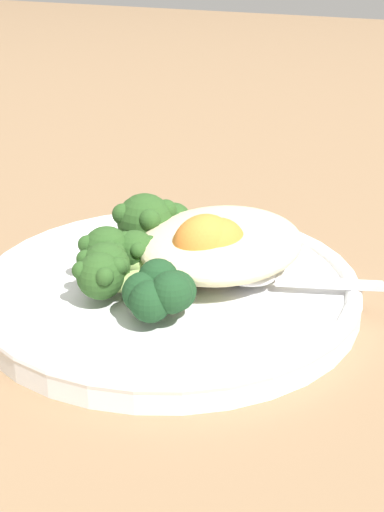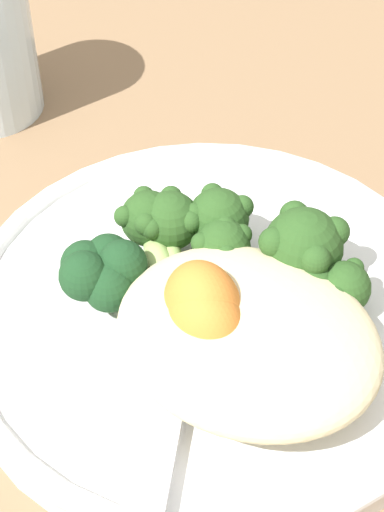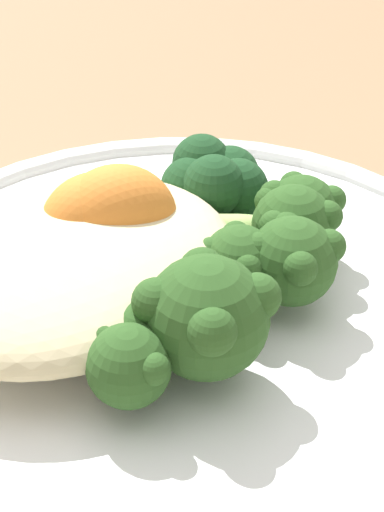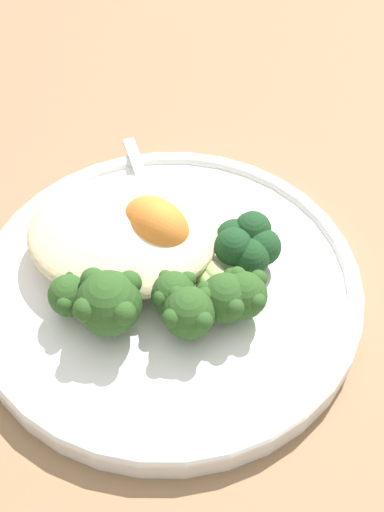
{
  "view_description": "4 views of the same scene",
  "coord_description": "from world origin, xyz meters",
  "views": [
    {
      "loc": [
        0.39,
        0.25,
        0.24
      ],
      "look_at": [
        -0.01,
        0.02,
        0.03
      ],
      "focal_mm": 50.0,
      "sensor_mm": 36.0,
      "label": 1
    },
    {
      "loc": [
        -0.15,
        0.27,
        0.37
      ],
      "look_at": [
        0.02,
        0.0,
        0.04
      ],
      "focal_mm": 60.0,
      "sensor_mm": 36.0,
      "label": 2
    },
    {
      "loc": [
        -0.21,
        -0.17,
        0.22
      ],
      "look_at": [
        0.0,
        0.01,
        0.04
      ],
      "focal_mm": 60.0,
      "sensor_mm": 36.0,
      "label": 3
    },
    {
      "loc": [
        0.05,
        -0.29,
        0.41
      ],
      "look_at": [
        0.02,
        0.01,
        0.05
      ],
      "focal_mm": 50.0,
      "sensor_mm": 36.0,
      "label": 4
    }
  ],
  "objects": [
    {
      "name": "spoon",
      "position": [
        -0.02,
        0.08,
        0.03
      ],
      "size": [
        0.06,
        0.11,
        0.01
      ],
      "rotation": [
        0.0,
        0.0,
        1.97
      ],
      "color": "silver",
      "rests_on": "plate"
    },
    {
      "name": "sweet_potato_chunk_1",
      "position": [
        -0.01,
        0.04,
        0.04
      ],
      "size": [
        0.05,
        0.05,
        0.04
      ],
      "primitive_type": "ellipsoid",
      "rotation": [
        0.0,
        0.0,
        2.75
      ],
      "color": "orange",
      "rests_on": "plate"
    },
    {
      "name": "broccoli_stalk_5",
      "position": [
        0.03,
        -0.0,
        0.04
      ],
      "size": [
        0.07,
        0.09,
        0.03
      ],
      "rotation": [
        0.0,
        0.0,
        5.31
      ],
      "color": "#9EBC66",
      "rests_on": "plate"
    },
    {
      "name": "broccoli_stalk_2",
      "position": [
        -0.03,
        -0.02,
        0.04
      ],
      "size": [
        0.07,
        0.1,
        0.04
      ],
      "rotation": [
        0.0,
        0.0,
        4.18
      ],
      "color": "#9EBC66",
      "rests_on": "plate"
    },
    {
      "name": "sweet_potato_chunk_0",
      "position": [
        -0.01,
        0.03,
        0.05
      ],
      "size": [
        0.06,
        0.06,
        0.05
      ],
      "primitive_type": "ellipsoid",
      "rotation": [
        0.0,
        0.0,
        2.5
      ],
      "color": "orange",
      "rests_on": "plate"
    },
    {
      "name": "ground_plane",
      "position": [
        0.0,
        0.0,
        0.0
      ],
      "size": [
        4.0,
        4.0,
        0.0
      ],
      "primitive_type": "plane",
      "color": "#846647"
    },
    {
      "name": "quinoa_mound",
      "position": [
        -0.04,
        0.03,
        0.04
      ],
      "size": [
        0.14,
        0.11,
        0.03
      ],
      "primitive_type": "ellipsoid",
      "color": "beige",
      "rests_on": "plate"
    },
    {
      "name": "broccoli_stalk_3",
      "position": [
        0.01,
        0.0,
        0.04
      ],
      "size": [
        0.03,
        0.09,
        0.03
      ],
      "rotation": [
        0.0,
        0.0,
        4.72
      ],
      "color": "#9EBC66",
      "rests_on": "plate"
    },
    {
      "name": "broccoli_stalk_6",
      "position": [
        0.04,
        0.0,
        0.04
      ],
      "size": [
        0.08,
        0.08,
        0.03
      ],
      "rotation": [
        0.0,
        0.0,
        5.5
      ],
      "color": "#9EBC66",
      "rests_on": "plate"
    },
    {
      "name": "broccoli_stalk_1",
      "position": [
        -0.03,
        -0.0,
        0.03
      ],
      "size": [
        0.08,
        0.08,
        0.03
      ],
      "rotation": [
        0.0,
        0.0,
        3.9
      ],
      "color": "#9EBC66",
      "rests_on": "plate"
    },
    {
      "name": "broccoli_stalk_4",
      "position": [
        0.02,
        -0.02,
        0.04
      ],
      "size": [
        0.04,
        0.11,
        0.03
      ],
      "rotation": [
        0.0,
        0.0,
        4.9
      ],
      "color": "#9EBC66",
      "rests_on": "plate"
    },
    {
      "name": "plate",
      "position": [
        -0.0,
        0.01,
        0.01
      ],
      "size": [
        0.27,
        0.27,
        0.02
      ],
      "color": "white",
      "rests_on": "ground_plane"
    },
    {
      "name": "broccoli_stalk_0",
      "position": [
        -0.04,
        -0.01,
        0.03
      ],
      "size": [
        0.1,
        0.09,
        0.03
      ],
      "rotation": [
        0.0,
        0.0,
        3.84
      ],
      "color": "#9EBC66",
      "rests_on": "plate"
    },
    {
      "name": "kale_tuft",
      "position": [
        0.05,
        0.04,
        0.04
      ],
      "size": [
        0.05,
        0.05,
        0.03
      ],
      "color": "#193D1E",
      "rests_on": "plate"
    }
  ]
}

